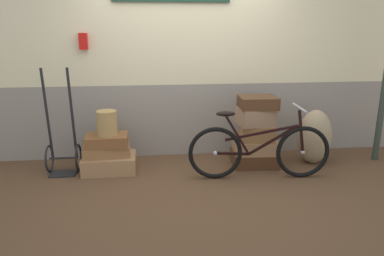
{
  "coord_description": "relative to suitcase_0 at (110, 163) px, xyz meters",
  "views": [
    {
      "loc": [
        -0.5,
        -4.03,
        1.7
      ],
      "look_at": [
        -0.01,
        0.14,
        0.55
      ],
      "focal_mm": 33.68,
      "sensor_mm": 36.0,
      "label": 1
    }
  ],
  "objects": [
    {
      "name": "suitcase_5",
      "position": [
        1.85,
        -0.03,
        0.34
      ],
      "size": [
        0.45,
        0.37,
        0.2
      ],
      "primitive_type": "cube",
      "rotation": [
        0.0,
        0.0,
        -0.1
      ],
      "color": "olive",
      "rests_on": "suitcase_4"
    },
    {
      "name": "suitcase_6",
      "position": [
        1.83,
        -0.02,
        0.55
      ],
      "size": [
        0.45,
        0.4,
        0.21
      ],
      "primitive_type": "cube",
      "rotation": [
        0.0,
        0.0,
        0.11
      ],
      "color": "#937051",
      "rests_on": "suitcase_5"
    },
    {
      "name": "wicker_basket",
      "position": [
        0.0,
        -0.0,
        0.52
      ],
      "size": [
        0.24,
        0.24,
        0.3
      ],
      "primitive_type": "cylinder",
      "color": "#A8844C",
      "rests_on": "suitcase_2"
    },
    {
      "name": "ground",
      "position": [
        1.02,
        -0.24,
        -0.13
      ],
      "size": [
        9.19,
        5.2,
        0.06
      ],
      "primitive_type": "cube",
      "color": "#513823"
    },
    {
      "name": "suitcase_0",
      "position": [
        0.0,
        0.0,
        0.0
      ],
      "size": [
        0.65,
        0.45,
        0.2
      ],
      "primitive_type": "cube",
      "rotation": [
        0.0,
        0.0,
        0.01
      ],
      "color": "#9E754C",
      "rests_on": "ground"
    },
    {
      "name": "suitcase_1",
      "position": [
        -0.03,
        0.03,
        0.17
      ],
      "size": [
        0.59,
        0.43,
        0.13
      ],
      "primitive_type": "cube",
      "rotation": [
        0.0,
        0.0,
        0.09
      ],
      "color": "olive",
      "rests_on": "suitcase_0"
    },
    {
      "name": "suitcase_7",
      "position": [
        1.85,
        -0.01,
        0.73
      ],
      "size": [
        0.47,
        0.39,
        0.15
      ],
      "primitive_type": "cube",
      "rotation": [
        0.0,
        0.0,
        -0.03
      ],
      "color": "#4C2D19",
      "rests_on": "suitcase_6"
    },
    {
      "name": "suitcase_3",
      "position": [
        1.85,
        0.02,
        -0.01
      ],
      "size": [
        0.6,
        0.5,
        0.18
      ],
      "primitive_type": "cube",
      "rotation": [
        0.0,
        0.0,
        -0.07
      ],
      "color": "#4C2D19",
      "rests_on": "ground"
    },
    {
      "name": "luggage_trolley",
      "position": [
        -0.56,
        0.06,
        0.18
      ],
      "size": [
        0.38,
        0.39,
        1.28
      ],
      "color": "black",
      "rests_on": "ground"
    },
    {
      "name": "bicycle",
      "position": [
        1.76,
        -0.42,
        0.24
      ],
      "size": [
        1.65,
        0.46,
        0.86
      ],
      "color": "black",
      "rests_on": "ground"
    },
    {
      "name": "suitcase_4",
      "position": [
        1.85,
        0.01,
        0.16
      ],
      "size": [
        0.57,
        0.48,
        0.17
      ],
      "primitive_type": "cube",
      "rotation": [
        0.0,
        0.0,
        -0.07
      ],
      "color": "#9E754C",
      "rests_on": "suitcase_3"
    },
    {
      "name": "suitcase_2",
      "position": [
        -0.01,
        0.01,
        0.3
      ],
      "size": [
        0.51,
        0.37,
        0.14
      ],
      "primitive_type": "cube",
      "rotation": [
        0.0,
        0.0,
        0.02
      ],
      "color": "brown",
      "rests_on": "suitcase_1"
    },
    {
      "name": "burlap_sack",
      "position": [
        2.63,
        -0.01,
        0.25
      ],
      "size": [
        0.44,
        0.37,
        0.71
      ],
      "primitive_type": "ellipsoid",
      "color": "#9E8966",
      "rests_on": "ground"
    },
    {
      "name": "station_building",
      "position": [
        1.03,
        0.61,
        1.28
      ],
      "size": [
        7.19,
        0.74,
        2.75
      ],
      "color": "gray",
      "rests_on": "ground"
    }
  ]
}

